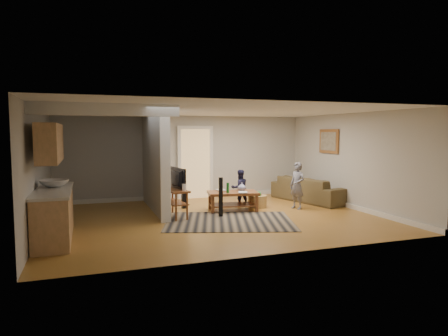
{
  "coord_description": "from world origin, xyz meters",
  "views": [
    {
      "loc": [
        -2.83,
        -8.76,
        1.98
      ],
      "look_at": [
        0.46,
        0.73,
        1.1
      ],
      "focal_mm": 32.0,
      "sensor_mm": 36.0,
      "label": 1
    }
  ],
  "objects": [
    {
      "name": "ground",
      "position": [
        0.0,
        0.0,
        0.0
      ],
      "size": [
        7.5,
        7.5,
        0.0
      ],
      "primitive_type": "plane",
      "color": "olive",
      "rests_on": "ground"
    },
    {
      "name": "room_shell",
      "position": [
        -1.07,
        0.43,
        1.46
      ],
      "size": [
        7.54,
        6.02,
        2.52
      ],
      "color": "#B4B3AD",
      "rests_on": "ground"
    },
    {
      "name": "area_rug",
      "position": [
        0.17,
        -0.46,
        0.01
      ],
      "size": [
        3.3,
        2.81,
        0.01
      ],
      "primitive_type": "cube",
      "rotation": [
        0.0,
        0.0,
        -0.31
      ],
      "color": "black",
      "rests_on": "ground"
    },
    {
      "name": "sofa",
      "position": [
        3.3,
        1.28,
        0.0
      ],
      "size": [
        1.5,
        2.56,
        0.7
      ],
      "primitive_type": "imported",
      "rotation": [
        0.0,
        0.0,
        1.82
      ],
      "color": "#443822",
      "rests_on": "ground"
    },
    {
      "name": "coffee_table",
      "position": [
        0.7,
        0.69,
        0.38
      ],
      "size": [
        1.36,
        0.94,
        0.74
      ],
      "rotation": [
        0.0,
        0.0,
        -0.17
      ],
      "color": "#622F17",
      "rests_on": "ground"
    },
    {
      "name": "tv_console",
      "position": [
        -0.89,
        0.4,
        0.61
      ],
      "size": [
        0.56,
        1.12,
        0.92
      ],
      "rotation": [
        0.0,
        0.0,
        0.16
      ],
      "color": "#622F17",
      "rests_on": "ground"
    },
    {
      "name": "speaker_left",
      "position": [
        0.15,
        0.1,
        0.47
      ],
      "size": [
        0.11,
        0.11,
        0.94
      ],
      "primitive_type": "cube",
      "rotation": [
        0.0,
        0.0,
        -0.21
      ],
      "color": "black",
      "rests_on": "ground"
    },
    {
      "name": "speaker_right",
      "position": [
        -0.43,
        1.4,
        0.52
      ],
      "size": [
        0.11,
        0.11,
        1.04
      ],
      "primitive_type": "cube",
      "rotation": [
        0.0,
        0.0,
        0.08
      ],
      "color": "black",
      "rests_on": "ground"
    },
    {
      "name": "toy_basket",
      "position": [
        1.47,
        0.92,
        0.18
      ],
      "size": [
        0.49,
        0.49,
        0.44
      ],
      "color": "#9D7644",
      "rests_on": "ground"
    },
    {
      "name": "child",
      "position": [
        2.36,
        0.37,
        0.0
      ],
      "size": [
        0.42,
        0.52,
        1.23
      ],
      "primitive_type": "imported",
      "rotation": [
        0.0,
        0.0,
        -1.24
      ],
      "color": "slate",
      "rests_on": "ground"
    },
    {
      "name": "toddler",
      "position": [
        1.08,
        1.21,
        0.0
      ],
      "size": [
        0.49,
        0.39,
        1.0
      ],
      "primitive_type": "imported",
      "rotation": [
        0.0,
        0.0,
        3.17
      ],
      "color": "#1B1B38",
      "rests_on": "ground"
    }
  ]
}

